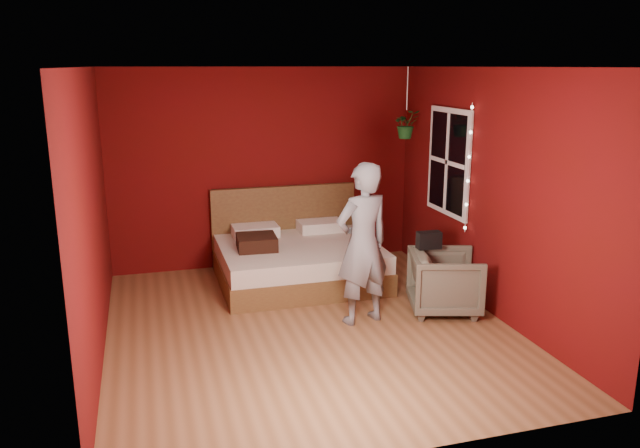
{
  "coord_description": "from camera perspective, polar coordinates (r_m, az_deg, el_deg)",
  "views": [
    {
      "loc": [
        -1.54,
        -5.74,
        2.62
      ],
      "look_at": [
        0.23,
        0.4,
        0.98
      ],
      "focal_mm": 35.0,
      "sensor_mm": 36.0,
      "label": 1
    }
  ],
  "objects": [
    {
      "name": "window",
      "position": [
        7.59,
        11.65,
        5.57
      ],
      "size": [
        0.05,
        0.97,
        1.27
      ],
      "color": "white",
      "rests_on": "room_walls"
    },
    {
      "name": "throw_pillow",
      "position": [
        7.47,
        -5.81,
        -1.68
      ],
      "size": [
        0.49,
        0.49,
        0.16
      ],
      "primitive_type": "cube",
      "rotation": [
        0.0,
        0.0,
        -0.06
      ],
      "color": "#321710",
      "rests_on": "bed"
    },
    {
      "name": "handbag",
      "position": [
        6.9,
        9.93,
        -1.46
      ],
      "size": [
        0.27,
        0.14,
        0.19
      ],
      "primitive_type": "cube",
      "rotation": [
        0.0,
        0.0,
        -0.06
      ],
      "color": "black",
      "rests_on": "armchair"
    },
    {
      "name": "hanging_plant",
      "position": [
        7.75,
        7.89,
        9.03
      ],
      "size": [
        0.31,
        0.27,
        0.85
      ],
      "color": "silver",
      "rests_on": "room_walls"
    },
    {
      "name": "room_walls",
      "position": [
        6.02,
        -1.07,
        5.36
      ],
      "size": [
        4.04,
        4.54,
        2.62
      ],
      "color": "#57090B",
      "rests_on": "ground"
    },
    {
      "name": "armchair",
      "position": [
        6.92,
        11.37,
        -5.22
      ],
      "size": [
        0.91,
        0.9,
        0.67
      ],
      "primitive_type": "imported",
      "rotation": [
        0.0,
        0.0,
        1.29
      ],
      "color": "#62604D",
      "rests_on": "ground"
    },
    {
      "name": "person",
      "position": [
        6.38,
        3.91,
        -1.84
      ],
      "size": [
        0.69,
        0.54,
        1.69
      ],
      "primitive_type": "imported",
      "rotation": [
        0.0,
        0.0,
        3.38
      ],
      "color": "slate",
      "rests_on": "ground"
    },
    {
      "name": "fairy_lights",
      "position": [
        7.13,
        13.42,
        4.92
      ],
      "size": [
        0.04,
        0.04,
        1.45
      ],
      "color": "silver",
      "rests_on": "room_walls"
    },
    {
      "name": "floor",
      "position": [
        6.5,
        -1.0,
        -9.43
      ],
      "size": [
        4.5,
        4.5,
        0.0
      ],
      "primitive_type": "plane",
      "color": "brown",
      "rests_on": "ground"
    },
    {
      "name": "bed",
      "position": [
        7.79,
        -2.11,
        -3.17
      ],
      "size": [
        1.94,
        1.65,
        1.07
      ],
      "color": "brown",
      "rests_on": "ground"
    }
  ]
}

